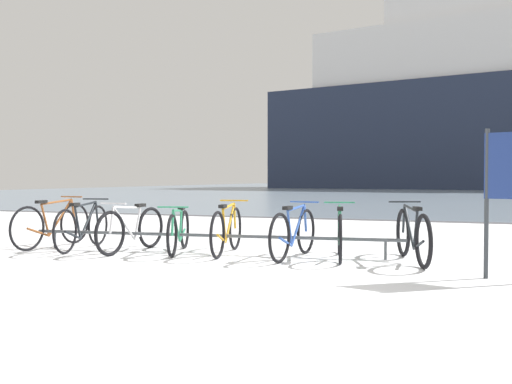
{
  "coord_description": "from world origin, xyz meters",
  "views": [
    {
      "loc": [
        2.06,
        -4.63,
        1.15
      ],
      "look_at": [
        -0.87,
        4.0,
        0.91
      ],
      "focal_mm": 36.42,
      "sensor_mm": 36.0,
      "label": 1
    }
  ],
  "objects_px": {
    "info_sign": "(511,179)",
    "bicycle_7": "(412,235)",
    "bicycle_0": "(53,224)",
    "bicycle_2": "(131,229)",
    "bicycle_5": "(294,233)",
    "bicycle_6": "(340,233)",
    "bicycle_4": "(227,230)",
    "bicycle_3": "(179,231)",
    "bicycle_1": "(83,227)"
  },
  "relations": [
    {
      "from": "bicycle_2",
      "to": "bicycle_3",
      "type": "distance_m",
      "value": 0.76
    },
    {
      "from": "bicycle_6",
      "to": "info_sign",
      "type": "distance_m",
      "value": 2.43
    },
    {
      "from": "bicycle_0",
      "to": "bicycle_2",
      "type": "relative_size",
      "value": 1.06
    },
    {
      "from": "bicycle_5",
      "to": "bicycle_7",
      "type": "distance_m",
      "value": 1.64
    },
    {
      "from": "bicycle_0",
      "to": "info_sign",
      "type": "distance_m",
      "value": 6.95
    },
    {
      "from": "bicycle_0",
      "to": "info_sign",
      "type": "bearing_deg",
      "value": -6.11
    },
    {
      "from": "bicycle_0",
      "to": "bicycle_7",
      "type": "distance_m",
      "value": 5.8
    },
    {
      "from": "info_sign",
      "to": "bicycle_5",
      "type": "bearing_deg",
      "value": 162.88
    },
    {
      "from": "bicycle_2",
      "to": "bicycle_4",
      "type": "xyz_separation_m",
      "value": [
        1.51,
        0.26,
        0.01
      ]
    },
    {
      "from": "bicycle_1",
      "to": "info_sign",
      "type": "height_order",
      "value": "info_sign"
    },
    {
      "from": "bicycle_7",
      "to": "info_sign",
      "type": "height_order",
      "value": "info_sign"
    },
    {
      "from": "bicycle_7",
      "to": "info_sign",
      "type": "bearing_deg",
      "value": -43.01
    },
    {
      "from": "bicycle_1",
      "to": "bicycle_2",
      "type": "distance_m",
      "value": 0.9
    },
    {
      "from": "bicycle_4",
      "to": "bicycle_5",
      "type": "relative_size",
      "value": 1.0
    },
    {
      "from": "bicycle_3",
      "to": "info_sign",
      "type": "xyz_separation_m",
      "value": [
        4.55,
        -0.81,
        0.81
      ]
    },
    {
      "from": "bicycle_5",
      "to": "bicycle_6",
      "type": "relative_size",
      "value": 1.04
    },
    {
      "from": "bicycle_2",
      "to": "bicycle_7",
      "type": "distance_m",
      "value": 4.23
    },
    {
      "from": "bicycle_3",
      "to": "bicycle_4",
      "type": "distance_m",
      "value": 0.77
    },
    {
      "from": "bicycle_4",
      "to": "bicycle_1",
      "type": "bearing_deg",
      "value": -173.49
    },
    {
      "from": "bicycle_2",
      "to": "bicycle_0",
      "type": "bearing_deg",
      "value": 177.07
    },
    {
      "from": "bicycle_2",
      "to": "bicycle_5",
      "type": "relative_size",
      "value": 1.01
    },
    {
      "from": "bicycle_1",
      "to": "info_sign",
      "type": "relative_size",
      "value": 1.02
    },
    {
      "from": "bicycle_4",
      "to": "bicycle_5",
      "type": "bearing_deg",
      "value": -4.24
    },
    {
      "from": "bicycle_0",
      "to": "bicycle_1",
      "type": "distance_m",
      "value": 0.68
    },
    {
      "from": "bicycle_0",
      "to": "bicycle_3",
      "type": "relative_size",
      "value": 1.14
    },
    {
      "from": "bicycle_4",
      "to": "bicycle_6",
      "type": "relative_size",
      "value": 1.04
    },
    {
      "from": "bicycle_2",
      "to": "bicycle_5",
      "type": "height_order",
      "value": "bicycle_5"
    },
    {
      "from": "bicycle_1",
      "to": "bicycle_5",
      "type": "distance_m",
      "value": 3.49
    },
    {
      "from": "bicycle_2",
      "to": "bicycle_7",
      "type": "height_order",
      "value": "bicycle_7"
    },
    {
      "from": "bicycle_3",
      "to": "bicycle_7",
      "type": "bearing_deg",
      "value": 3.3
    },
    {
      "from": "bicycle_6",
      "to": "info_sign",
      "type": "bearing_deg",
      "value": -25.45
    },
    {
      "from": "bicycle_0",
      "to": "bicycle_5",
      "type": "distance_m",
      "value": 4.16
    },
    {
      "from": "bicycle_0",
      "to": "bicycle_1",
      "type": "xyz_separation_m",
      "value": [
        0.67,
        -0.09,
        -0.01
      ]
    },
    {
      "from": "info_sign",
      "to": "bicycle_7",
      "type": "bearing_deg",
      "value": 136.99
    },
    {
      "from": "bicycle_4",
      "to": "info_sign",
      "type": "distance_m",
      "value": 3.97
    },
    {
      "from": "bicycle_2",
      "to": "bicycle_3",
      "type": "relative_size",
      "value": 1.08
    },
    {
      "from": "bicycle_2",
      "to": "bicycle_3",
      "type": "bearing_deg",
      "value": 11.7
    },
    {
      "from": "bicycle_1",
      "to": "bicycle_4",
      "type": "height_order",
      "value": "bicycle_1"
    },
    {
      "from": "bicycle_4",
      "to": "bicycle_0",
      "type": "bearing_deg",
      "value": -176.64
    },
    {
      "from": "bicycle_0",
      "to": "bicycle_2",
      "type": "xyz_separation_m",
      "value": [
        1.58,
        -0.08,
        -0.03
      ]
    },
    {
      "from": "info_sign",
      "to": "bicycle_0",
      "type": "bearing_deg",
      "value": 173.89
    },
    {
      "from": "bicycle_1",
      "to": "bicycle_2",
      "type": "relative_size",
      "value": 1.03
    },
    {
      "from": "bicycle_5",
      "to": "bicycle_1",
      "type": "bearing_deg",
      "value": -176.78
    },
    {
      "from": "bicycle_2",
      "to": "bicycle_6",
      "type": "bearing_deg",
      "value": 5.93
    },
    {
      "from": "bicycle_5",
      "to": "info_sign",
      "type": "xyz_separation_m",
      "value": [
        2.72,
        -0.84,
        0.78
      ]
    },
    {
      "from": "bicycle_7",
      "to": "bicycle_1",
      "type": "bearing_deg",
      "value": -175.88
    },
    {
      "from": "bicycle_2",
      "to": "bicycle_7",
      "type": "bearing_deg",
      "value": 4.81
    },
    {
      "from": "bicycle_3",
      "to": "bicycle_7",
      "type": "relative_size",
      "value": 0.9
    },
    {
      "from": "bicycle_0",
      "to": "bicycle_4",
      "type": "bearing_deg",
      "value": 3.36
    },
    {
      "from": "bicycle_1",
      "to": "bicycle_6",
      "type": "bearing_deg",
      "value": 4.83
    }
  ]
}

